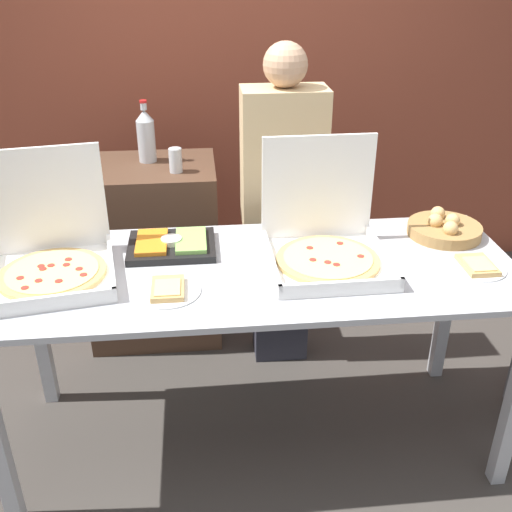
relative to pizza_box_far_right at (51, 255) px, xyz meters
name	(u,v)px	position (x,y,z in m)	size (l,w,h in m)	color
ground_plane	(256,435)	(0.79, -0.03, -0.98)	(16.00, 16.00, 0.00)	#423D38
brick_wall_behind	(228,61)	(0.79, 1.67, 0.42)	(10.00, 0.06, 2.80)	brown
buffet_table	(256,292)	(0.79, -0.03, -0.19)	(2.09, 0.82, 0.90)	#B7BABF
pizza_box_far_right	(51,255)	(0.00, 0.00, 0.00)	(0.53, 0.54, 0.45)	white
pizza_box_far_left	(325,241)	(1.07, 0.01, 0.00)	(0.48, 0.49, 0.46)	white
paper_plate_front_center	(477,266)	(1.66, -0.13, -0.07)	(0.22, 0.22, 0.03)	white
paper_plate_front_left	(168,290)	(0.45, -0.19, -0.07)	(0.24, 0.24, 0.03)	white
veggie_tray	(172,245)	(0.45, 0.16, -0.06)	(0.36, 0.29, 0.05)	black
bread_basket	(444,228)	(1.64, 0.18, -0.05)	(0.32, 0.32, 0.10)	#9E7542
sideboard_podium	(154,252)	(0.31, 0.91, -0.47)	(0.72, 0.53, 1.01)	#4C3323
soda_bottle	(146,135)	(0.32, 0.99, 0.17)	(0.09, 0.09, 0.32)	#B7BCC1
soda_can_silver	(176,160)	(0.47, 0.80, 0.09)	(0.07, 0.07, 0.12)	silver
person_guest_cap	(282,208)	(0.99, 0.61, -0.11)	(0.40, 0.22, 1.66)	#2D2D38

